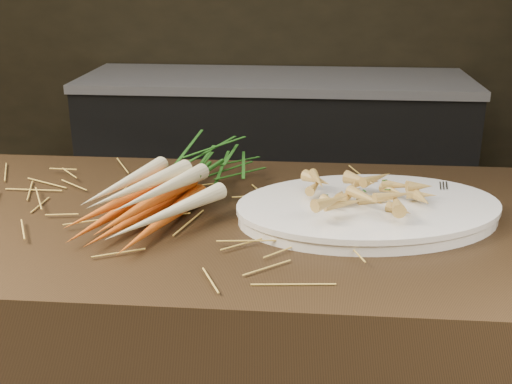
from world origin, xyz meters
TOP-DOWN VIEW (x-y plane):
  - back_counter at (0.30, 2.18)m, footprint 1.82×0.62m
  - straw_bedding at (0.00, 0.30)m, footprint 1.40×0.60m
  - root_veg_bunch at (0.22, 0.37)m, footprint 0.34×0.58m
  - serving_platter at (0.58, 0.30)m, footprint 0.55×0.42m
  - roasted_veg_heap at (0.58, 0.30)m, footprint 0.27×0.22m
  - serving_fork at (0.76, 0.32)m, footprint 0.04×0.19m

SIDE VIEW (x-z plane):
  - back_counter at x=0.30m, z-range 0.00..0.84m
  - straw_bedding at x=0.00m, z-range 0.90..0.92m
  - serving_platter at x=0.58m, z-range 0.90..0.93m
  - serving_fork at x=0.76m, z-range 0.93..0.93m
  - root_veg_bunch at x=0.22m, z-range 0.90..1.00m
  - roasted_veg_heap at x=0.58m, z-range 0.93..0.98m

